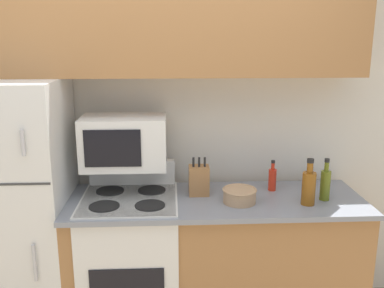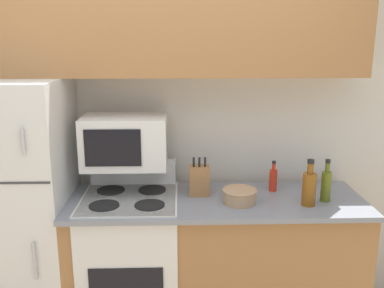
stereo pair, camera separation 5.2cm
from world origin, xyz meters
name	(u,v)px [view 1 (the left image)]	position (x,y,z in m)	size (l,w,h in m)	color
wall_back	(158,126)	(0.00, 0.67, 1.27)	(8.00, 0.05, 2.55)	silver
lower_cabinets	(215,263)	(0.36, 0.29, 0.45)	(1.81, 0.62, 0.90)	#9E6B3D
refrigerator	(11,212)	(-0.91, 0.32, 0.81)	(0.72, 0.66, 1.63)	silver
upper_cabinets	(155,17)	(0.00, 0.48, 1.98)	(2.53, 0.33, 0.70)	#9E6B3D
stove	(132,263)	(-0.17, 0.28, 0.47)	(0.59, 0.60, 1.07)	silver
microwave	(124,142)	(-0.21, 0.40, 1.23)	(0.52, 0.32, 0.32)	silver
knife_block	(199,180)	(0.26, 0.35, 0.99)	(0.12, 0.11, 0.25)	#9E6B3D
bowl	(240,195)	(0.49, 0.20, 0.94)	(0.21, 0.21, 0.09)	tan
bottle_olive_oil	(325,184)	(1.01, 0.22, 1.00)	(0.06, 0.06, 0.26)	#5B6619
bottle_hot_sauce	(272,179)	(0.73, 0.40, 0.98)	(0.05, 0.05, 0.20)	red
bottle_whiskey	(309,187)	(0.89, 0.15, 1.01)	(0.08, 0.08, 0.28)	brown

